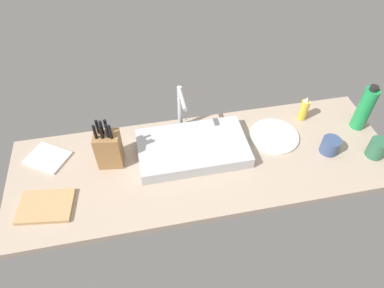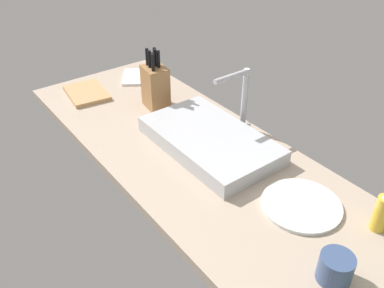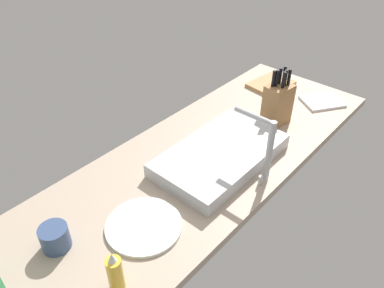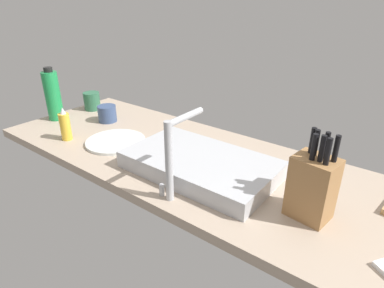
{
  "view_description": "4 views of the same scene",
  "coord_description": "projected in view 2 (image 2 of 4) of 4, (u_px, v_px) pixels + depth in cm",
  "views": [
    {
      "loc": [
        -27.43,
        -106.39,
        133.0
      ],
      "look_at": [
        -5.4,
        3.47,
        12.97
      ],
      "focal_mm": 32.68,
      "sensor_mm": 36.0,
      "label": 1
    },
    {
      "loc": [
        94.23,
        -76.09,
        92.05
      ],
      "look_at": [
        -3.41,
        -2.59,
        9.07
      ],
      "focal_mm": 38.08,
      "sensor_mm": 36.0,
      "label": 2
    },
    {
      "loc": [
        90.25,
        75.0,
        99.24
      ],
      "look_at": [
        2.16,
        -2.5,
        11.36
      ],
      "focal_mm": 35.15,
      "sensor_mm": 36.0,
      "label": 3
    },
    {
      "loc": [
        -64.07,
        89.01,
        62.47
      ],
      "look_at": [
        4.16,
        0.24,
        9.69
      ],
      "focal_mm": 30.42,
      "sensor_mm": 36.0,
      "label": 4
    }
  ],
  "objects": [
    {
      "name": "countertop_slab",
      "position": [
        203.0,
        162.0,
        1.51
      ],
      "size": [
        185.17,
        63.15,
        3.5
      ],
      "primitive_type": "cube",
      "color": "tan",
      "rests_on": "ground"
    },
    {
      "name": "soap_bottle",
      "position": [
        382.0,
        212.0,
        1.17
      ],
      "size": [
        4.48,
        4.48,
        14.65
      ],
      "color": "gold",
      "rests_on": "countertop_slab"
    },
    {
      "name": "dish_towel",
      "position": [
        138.0,
        77.0,
        2.07
      ],
      "size": [
        23.61,
        22.56,
        1.2
      ],
      "primitive_type": "cube",
      "rotation": [
        0.0,
        0.0,
        -0.59
      ],
      "color": "white",
      "rests_on": "countertop_slab"
    },
    {
      "name": "ceramic_cup",
      "position": [
        335.0,
        268.0,
        1.04
      ],
      "size": [
        8.97,
        8.97,
        8.0
      ],
      "primitive_type": "cylinder",
      "color": "#384C75",
      "rests_on": "countertop_slab"
    },
    {
      "name": "faucet",
      "position": [
        241.0,
        95.0,
        1.57
      ],
      "size": [
        5.5,
        16.84,
        26.07
      ],
      "color": "#B7BABF",
      "rests_on": "countertop_slab"
    },
    {
      "name": "sink_basin",
      "position": [
        210.0,
        140.0,
        1.54
      ],
      "size": [
        53.15,
        31.14,
        6.11
      ],
      "primitive_type": "cube",
      "color": "#B7BABF",
      "rests_on": "countertop_slab"
    },
    {
      "name": "dinner_plate",
      "position": [
        301.0,
        205.0,
        1.28
      ],
      "size": [
        25.31,
        25.31,
        1.2
      ],
      "primitive_type": "cylinder",
      "color": "silver",
      "rests_on": "countertop_slab"
    },
    {
      "name": "knife_block",
      "position": [
        155.0,
        86.0,
        1.77
      ],
      "size": [
        12.63,
        10.54,
        26.02
      ],
      "rotation": [
        0.0,
        0.0,
        -0.13
      ],
      "color": "#9E7042",
      "rests_on": "countertop_slab"
    },
    {
      "name": "cutting_board",
      "position": [
        87.0,
        93.0,
        1.92
      ],
      "size": [
        24.88,
        19.5,
        1.8
      ],
      "primitive_type": "cube",
      "rotation": [
        0.0,
        0.0,
        -0.13
      ],
      "color": "tan",
      "rests_on": "countertop_slab"
    }
  ]
}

